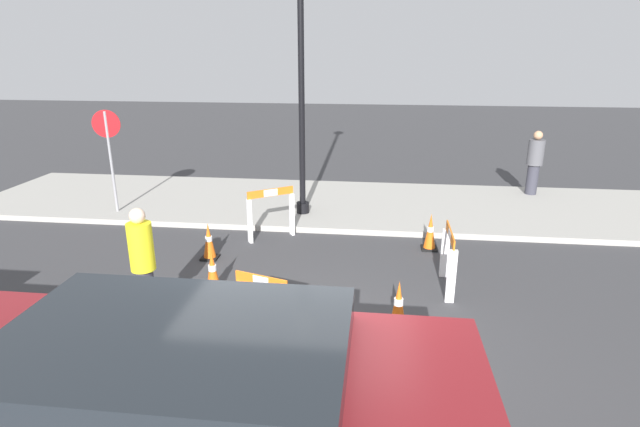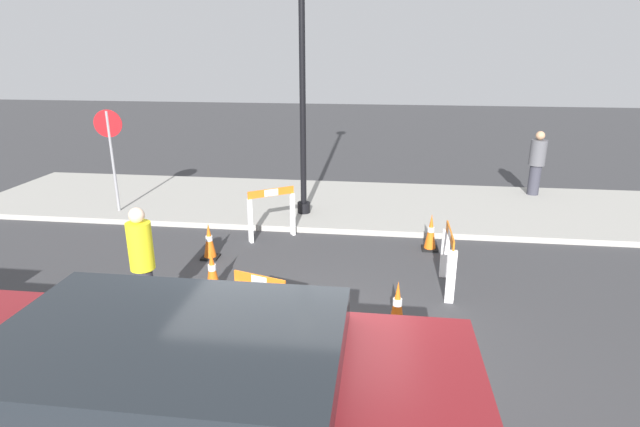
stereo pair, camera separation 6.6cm
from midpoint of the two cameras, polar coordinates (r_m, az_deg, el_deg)
name	(u,v)px [view 2 (the right image)]	position (r m, az deg, el deg)	size (l,w,h in m)	color
ground_plane	(307,363)	(6.40, -1.16, -16.73)	(60.00, 60.00, 0.00)	#38383A
sidewalk_slab	(347,204)	(12.19, 3.22, 1.07)	(18.00, 3.88, 0.12)	#9E9B93
streetlamp_post	(302,27)	(10.80, -1.90, 20.58)	(0.44, 0.44, 6.29)	black
stop_sign	(111,144)	(12.03, -22.66, 7.31)	(0.59, 0.15, 2.30)	gray
barricade_0	(448,257)	(8.14, 14.68, -4.84)	(0.14, 0.97, 1.00)	white
barricade_1	(272,211)	(10.02, -5.36, 0.25)	(0.87, 0.67, 1.05)	white
barricade_2	(261,310)	(6.43, -6.49, -10.94)	(0.73, 0.35, 1.03)	white
traffic_cone_0	(212,271)	(8.06, -11.98, -6.46)	(0.30, 0.30, 0.72)	black
traffic_cone_1	(209,241)	(9.31, -12.34, -3.14)	(0.30, 0.30, 0.68)	black
traffic_cone_2	(314,317)	(6.73, -0.41, -11.72)	(0.30, 0.30, 0.64)	black
traffic_cone_3	(397,306)	(6.97, 9.09, -10.43)	(0.30, 0.30, 0.72)	black
traffic_cone_4	(431,233)	(9.72, 12.73, -2.15)	(0.30, 0.30, 0.72)	black
person_worker	(142,262)	(7.26, -19.41, -5.20)	(0.46, 0.46, 1.68)	#33333D
person_pedestrian	(537,161)	(13.72, 23.66, 5.47)	(0.43, 0.43, 1.62)	#33333D
parked_car_1	(178,420)	(4.23, -15.50, -21.78)	(4.51, 1.99, 1.77)	maroon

